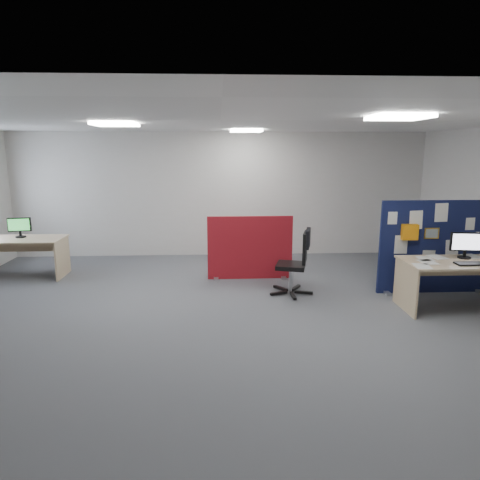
{
  "coord_description": "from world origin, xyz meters",
  "views": [
    {
      "loc": [
        -0.03,
        -5.89,
        2.31
      ],
      "look_at": [
        0.28,
        0.32,
        1.0
      ],
      "focal_mm": 32.0,
      "sensor_mm": 36.0,
      "label": 1
    }
  ],
  "objects_px": {
    "monitor_main": "(466,244)",
    "monitor_second": "(20,226)",
    "main_desk": "(465,271)",
    "office_chair": "(298,258)",
    "second_desk": "(22,248)",
    "navy_divider": "(434,247)",
    "red_divider": "(250,248)"
  },
  "relations": [
    {
      "from": "second_desk",
      "to": "navy_divider",
      "type": "bearing_deg",
      "value": -10.06
    },
    {
      "from": "second_desk",
      "to": "red_divider",
      "type": "bearing_deg",
      "value": -4.76
    },
    {
      "from": "navy_divider",
      "to": "second_desk",
      "type": "height_order",
      "value": "navy_divider"
    },
    {
      "from": "main_desk",
      "to": "office_chair",
      "type": "height_order",
      "value": "office_chair"
    },
    {
      "from": "second_desk",
      "to": "main_desk",
      "type": "bearing_deg",
      "value": -15.38
    },
    {
      "from": "red_divider",
      "to": "office_chair",
      "type": "height_order",
      "value": "red_divider"
    },
    {
      "from": "navy_divider",
      "to": "office_chair",
      "type": "bearing_deg",
      "value": -179.9
    },
    {
      "from": "monitor_main",
      "to": "second_desk",
      "type": "relative_size",
      "value": 0.29
    },
    {
      "from": "navy_divider",
      "to": "main_desk",
      "type": "bearing_deg",
      "value": -80.81
    },
    {
      "from": "navy_divider",
      "to": "monitor_main",
      "type": "relative_size",
      "value": 4.16
    },
    {
      "from": "navy_divider",
      "to": "monitor_second",
      "type": "distance_m",
      "value": 7.29
    },
    {
      "from": "main_desk",
      "to": "monitor_second",
      "type": "relative_size",
      "value": 4.63
    },
    {
      "from": "main_desk",
      "to": "red_divider",
      "type": "xyz_separation_m",
      "value": [
        -3.06,
        1.65,
        0.0
      ]
    },
    {
      "from": "monitor_main",
      "to": "red_divider",
      "type": "distance_m",
      "value": 3.47
    },
    {
      "from": "main_desk",
      "to": "monitor_main",
      "type": "xyz_separation_m",
      "value": [
        0.04,
        0.13,
        0.38
      ]
    },
    {
      "from": "monitor_second",
      "to": "office_chair",
      "type": "relative_size",
      "value": 0.38
    },
    {
      "from": "second_desk",
      "to": "monitor_main",
      "type": "bearing_deg",
      "value": -14.36
    },
    {
      "from": "monitor_main",
      "to": "monitor_second",
      "type": "distance_m",
      "value": 7.57
    },
    {
      "from": "monitor_second",
      "to": "office_chair",
      "type": "bearing_deg",
      "value": -24.93
    },
    {
      "from": "office_chair",
      "to": "monitor_second",
      "type": "bearing_deg",
      "value": -179.59
    },
    {
      "from": "monitor_main",
      "to": "red_divider",
      "type": "relative_size",
      "value": 0.29
    },
    {
      "from": "monitor_main",
      "to": "office_chair",
      "type": "bearing_deg",
      "value": 173.74
    },
    {
      "from": "second_desk",
      "to": "office_chair",
      "type": "height_order",
      "value": "office_chair"
    },
    {
      "from": "second_desk",
      "to": "monitor_second",
      "type": "xyz_separation_m",
      "value": [
        -0.02,
        0.06,
        0.38
      ]
    },
    {
      "from": "navy_divider",
      "to": "monitor_second",
      "type": "xyz_separation_m",
      "value": [
        -7.16,
        1.33,
        0.16
      ]
    },
    {
      "from": "office_chair",
      "to": "navy_divider",
      "type": "bearing_deg",
      "value": 15.61
    },
    {
      "from": "navy_divider",
      "to": "monitor_main",
      "type": "distance_m",
      "value": 0.65
    },
    {
      "from": "red_divider",
      "to": "second_desk",
      "type": "distance_m",
      "value": 4.22
    },
    {
      "from": "monitor_main",
      "to": "monitor_second",
      "type": "height_order",
      "value": "monitor_main"
    },
    {
      "from": "navy_divider",
      "to": "office_chair",
      "type": "distance_m",
      "value": 2.24
    },
    {
      "from": "monitor_main",
      "to": "monitor_second",
      "type": "relative_size",
      "value": 1.11
    },
    {
      "from": "red_divider",
      "to": "office_chair",
      "type": "bearing_deg",
      "value": -52.59
    }
  ]
}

